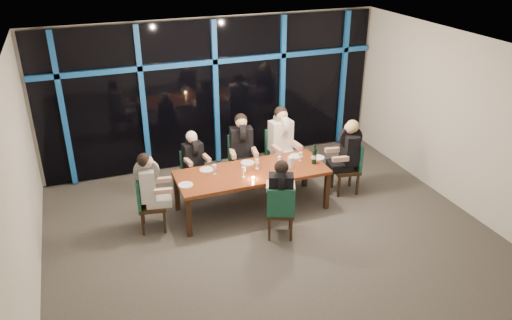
{
  "coord_description": "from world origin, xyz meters",
  "views": [
    {
      "loc": [
        -2.63,
        -6.38,
        4.6
      ],
      "look_at": [
        0.0,
        0.6,
        1.05
      ],
      "focal_mm": 35.0,
      "sensor_mm": 36.0,
      "label": 1
    }
  ],
  "objects_px": {
    "chair_far_right": "(279,152)",
    "diner_near_mid": "(281,187)",
    "dining_table": "(252,175)",
    "chair_far_mid": "(241,158)",
    "chair_far_left": "(193,170)",
    "chair_end_left": "(147,201)",
    "diner_far_mid": "(242,141)",
    "diner_end_right": "(348,146)",
    "chair_near_mid": "(281,210)",
    "diner_end_left": "(150,181)",
    "wine_bottle": "(314,156)",
    "diner_far_left": "(193,154)",
    "diner_far_right": "(282,134)",
    "chair_end_right": "(350,165)",
    "water_pitcher": "(291,162)"
  },
  "relations": [
    {
      "from": "chair_far_left",
      "to": "chair_end_right",
      "type": "relative_size",
      "value": 0.87
    },
    {
      "from": "chair_end_left",
      "to": "water_pitcher",
      "type": "distance_m",
      "value": 2.52
    },
    {
      "from": "dining_table",
      "to": "chair_far_right",
      "type": "xyz_separation_m",
      "value": [
        0.9,
        0.92,
        -0.11
      ]
    },
    {
      "from": "dining_table",
      "to": "diner_near_mid",
      "type": "height_order",
      "value": "diner_near_mid"
    },
    {
      "from": "chair_end_right",
      "to": "diner_end_left",
      "type": "height_order",
      "value": "diner_end_left"
    },
    {
      "from": "dining_table",
      "to": "chair_end_right",
      "type": "relative_size",
      "value": 2.66
    },
    {
      "from": "diner_end_right",
      "to": "chair_far_mid",
      "type": "bearing_deg",
      "value": -110.47
    },
    {
      "from": "water_pitcher",
      "to": "diner_far_mid",
      "type": "bearing_deg",
      "value": 108.17
    },
    {
      "from": "chair_far_left",
      "to": "chair_end_right",
      "type": "height_order",
      "value": "chair_end_right"
    },
    {
      "from": "wine_bottle",
      "to": "chair_far_mid",
      "type": "bearing_deg",
      "value": 132.85
    },
    {
      "from": "chair_far_left",
      "to": "diner_far_left",
      "type": "distance_m",
      "value": 0.35
    },
    {
      "from": "chair_far_mid",
      "to": "chair_far_left",
      "type": "bearing_deg",
      "value": -170.24
    },
    {
      "from": "diner_near_mid",
      "to": "chair_far_mid",
      "type": "bearing_deg",
      "value": -67.83
    },
    {
      "from": "diner_far_left",
      "to": "diner_far_right",
      "type": "xyz_separation_m",
      "value": [
        1.72,
        -0.04,
        0.17
      ]
    },
    {
      "from": "diner_far_right",
      "to": "chair_far_left",
      "type": "bearing_deg",
      "value": 171.22
    },
    {
      "from": "water_pitcher",
      "to": "wine_bottle",
      "type": "bearing_deg",
      "value": -11.3
    },
    {
      "from": "diner_far_right",
      "to": "diner_near_mid",
      "type": "xyz_separation_m",
      "value": [
        -0.77,
        -1.76,
        -0.1
      ]
    },
    {
      "from": "diner_far_left",
      "to": "chair_near_mid",
      "type": "bearing_deg",
      "value": -72.43
    },
    {
      "from": "diner_end_right",
      "to": "chair_near_mid",
      "type": "bearing_deg",
      "value": -51.48
    },
    {
      "from": "chair_far_left",
      "to": "chair_end_left",
      "type": "xyz_separation_m",
      "value": [
        -1.0,
        -0.94,
        0.05
      ]
    },
    {
      "from": "chair_far_mid",
      "to": "diner_far_mid",
      "type": "relative_size",
      "value": 1.03
    },
    {
      "from": "chair_end_right",
      "to": "wine_bottle",
      "type": "height_order",
      "value": "wine_bottle"
    },
    {
      "from": "dining_table",
      "to": "chair_near_mid",
      "type": "height_order",
      "value": "chair_near_mid"
    },
    {
      "from": "chair_near_mid",
      "to": "diner_end_left",
      "type": "bearing_deg",
      "value": -6.04
    },
    {
      "from": "chair_far_right",
      "to": "diner_far_mid",
      "type": "distance_m",
      "value": 0.87
    },
    {
      "from": "dining_table",
      "to": "diner_far_left",
      "type": "distance_m",
      "value": 1.2
    },
    {
      "from": "chair_end_right",
      "to": "diner_far_left",
      "type": "bearing_deg",
      "value": -99.03
    },
    {
      "from": "diner_far_left",
      "to": "chair_end_right",
      "type": "bearing_deg",
      "value": -26.81
    },
    {
      "from": "chair_far_right",
      "to": "diner_end_left",
      "type": "xyz_separation_m",
      "value": [
        -2.64,
        -0.94,
        0.32
      ]
    },
    {
      "from": "dining_table",
      "to": "diner_end_right",
      "type": "relative_size",
      "value": 2.73
    },
    {
      "from": "chair_near_mid",
      "to": "diner_end_left",
      "type": "height_order",
      "value": "diner_end_left"
    },
    {
      "from": "chair_far_right",
      "to": "diner_near_mid",
      "type": "height_order",
      "value": "diner_near_mid"
    },
    {
      "from": "wine_bottle",
      "to": "diner_far_right",
      "type": "bearing_deg",
      "value": 103.08
    },
    {
      "from": "water_pitcher",
      "to": "diner_far_left",
      "type": "bearing_deg",
      "value": 135.4
    },
    {
      "from": "dining_table",
      "to": "diner_end_right",
      "type": "xyz_separation_m",
      "value": [
        1.86,
        -0.02,
        0.25
      ]
    },
    {
      "from": "chair_end_right",
      "to": "diner_far_mid",
      "type": "relative_size",
      "value": 1.01
    },
    {
      "from": "diner_end_right",
      "to": "chair_far_left",
      "type": "bearing_deg",
      "value": -100.6
    },
    {
      "from": "dining_table",
      "to": "chair_end_right",
      "type": "bearing_deg",
      "value": -0.84
    },
    {
      "from": "diner_near_mid",
      "to": "diner_far_mid",
      "type": "bearing_deg",
      "value": -67.41
    },
    {
      "from": "chair_far_right",
      "to": "diner_near_mid",
      "type": "bearing_deg",
      "value": -117.53
    },
    {
      "from": "chair_near_mid",
      "to": "diner_end_left",
      "type": "distance_m",
      "value": 2.13
    },
    {
      "from": "dining_table",
      "to": "chair_far_mid",
      "type": "relative_size",
      "value": 2.62
    },
    {
      "from": "chair_far_right",
      "to": "chair_near_mid",
      "type": "height_order",
      "value": "chair_far_right"
    },
    {
      "from": "diner_far_right",
      "to": "water_pitcher",
      "type": "relative_size",
      "value": 5.03
    },
    {
      "from": "dining_table",
      "to": "chair_far_right",
      "type": "distance_m",
      "value": 1.29
    },
    {
      "from": "chair_near_mid",
      "to": "dining_table",
      "type": "bearing_deg",
      "value": -61.6
    },
    {
      "from": "diner_near_mid",
      "to": "wine_bottle",
      "type": "xyz_separation_m",
      "value": [
        0.99,
        0.81,
        0.0
      ]
    },
    {
      "from": "chair_far_mid",
      "to": "diner_near_mid",
      "type": "xyz_separation_m",
      "value": [
        0.01,
        -1.89,
        0.33
      ]
    },
    {
      "from": "chair_far_right",
      "to": "wine_bottle",
      "type": "xyz_separation_m",
      "value": [
        0.23,
        -1.03,
        0.32
      ]
    },
    {
      "from": "diner_far_left",
      "to": "wine_bottle",
      "type": "xyz_separation_m",
      "value": [
        1.94,
        -0.98,
        0.07
      ]
    }
  ]
}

